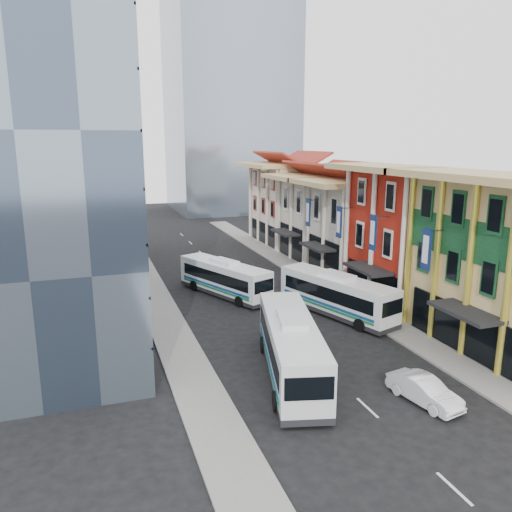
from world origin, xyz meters
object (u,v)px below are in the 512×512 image
object	(u,v)px
office_tower	(37,134)
bus_left_near	(291,346)
bus_right	(336,294)
sedan_right	(424,390)
bus_left_far	(224,277)

from	to	relation	value
office_tower	bus_left_near	distance (m)	23.39
bus_right	sedan_right	distance (m)	14.94
office_tower	bus_left_far	world-z (taller)	office_tower
office_tower	sedan_right	size ratio (longest dim) A/B	6.63
bus_left_near	bus_left_far	size ratio (longest dim) A/B	1.14
office_tower	bus_right	size ratio (longest dim) A/B	2.59
bus_left_far	bus_left_near	bearing A→B (deg)	-115.54
bus_left_near	bus_left_far	xyz separation A→B (m)	(0.53, 17.73, -0.24)
bus_right	sedan_right	xyz separation A→B (m)	(-2.18, -14.74, -1.11)
bus_left_far	sedan_right	xyz separation A→B (m)	(5.32, -23.23, -1.02)
office_tower	sedan_right	world-z (taller)	office_tower
bus_left_far	bus_right	bearing A→B (deg)	-72.37
bus_left_far	bus_right	xyz separation A→B (m)	(7.50, -8.49, 0.09)
office_tower	bus_left_near	xyz separation A→B (m)	(14.47, -13.01, -12.99)
office_tower	bus_left_far	distance (m)	20.55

